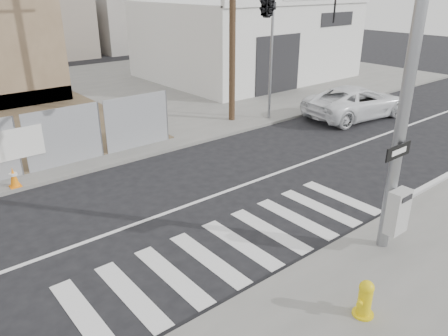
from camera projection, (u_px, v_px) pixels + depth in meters
ground at (183, 207)px, 12.50m from camera, size 100.00×100.00×0.00m
sidewalk_far at (29, 107)px, 22.44m from camera, size 50.00×20.00×0.12m
signal_pole at (308, 34)px, 10.64m from camera, size 0.96×5.87×7.00m
far_signal_pole at (272, 44)px, 19.09m from camera, size 0.16×0.20×5.60m
concrete_wall_right at (5, 41)px, 20.92m from camera, size 5.50×1.30×8.00m
auto_shop at (245, 39)px, 28.92m from camera, size 12.00×10.20×5.95m
utility_pole_right at (233, 2)px, 18.19m from camera, size 1.60×0.28×10.00m
fire_hydrant at (365, 298)px, 8.12m from camera, size 0.53×0.53×0.76m
suv at (357, 102)px, 20.65m from camera, size 5.63×3.12×1.49m
traffic_cone_d at (14, 177)px, 13.37m from camera, size 0.34×0.34×0.64m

